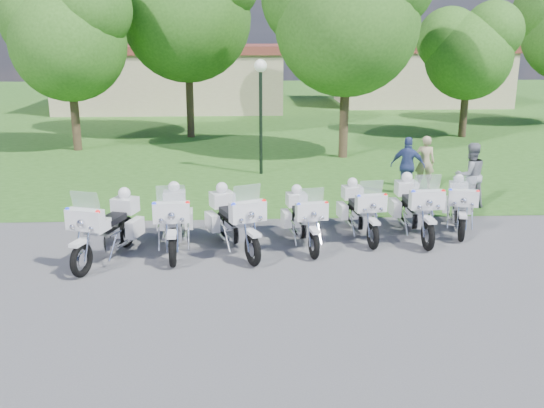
{
  "coord_description": "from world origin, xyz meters",
  "views": [
    {
      "loc": [
        -1.41,
        -12.87,
        4.98
      ],
      "look_at": [
        -0.75,
        1.2,
        0.95
      ],
      "focal_mm": 40.0,
      "sensor_mm": 36.0,
      "label": 1
    }
  ],
  "objects_px": {
    "motorcycle_4": "(360,210)",
    "lamp_post": "(261,88)",
    "motorcycle_1": "(174,219)",
    "motorcycle_5": "(415,207)",
    "motorcycle_6": "(459,205)",
    "bystander_b": "(470,176)",
    "motorcycle_3": "(303,218)",
    "bystander_a": "(425,162)",
    "bystander_c": "(408,166)",
    "motorcycle_2": "(234,220)",
    "motorcycle_0": "(108,227)"
  },
  "relations": [
    {
      "from": "motorcycle_5",
      "to": "motorcycle_1",
      "type": "bearing_deg",
      "value": 5.84
    },
    {
      "from": "bystander_c",
      "to": "motorcycle_2",
      "type": "bearing_deg",
      "value": 62.51
    },
    {
      "from": "motorcycle_1",
      "to": "motorcycle_4",
      "type": "distance_m",
      "value": 4.63
    },
    {
      "from": "motorcycle_5",
      "to": "motorcycle_6",
      "type": "distance_m",
      "value": 1.37
    },
    {
      "from": "motorcycle_3",
      "to": "motorcycle_4",
      "type": "height_order",
      "value": "motorcycle_4"
    },
    {
      "from": "bystander_c",
      "to": "bystander_b",
      "type": "bearing_deg",
      "value": 152.23
    },
    {
      "from": "motorcycle_0",
      "to": "motorcycle_5",
      "type": "height_order",
      "value": "motorcycle_0"
    },
    {
      "from": "motorcycle_4",
      "to": "bystander_a",
      "type": "height_order",
      "value": "bystander_a"
    },
    {
      "from": "bystander_b",
      "to": "lamp_post",
      "type": "bearing_deg",
      "value": -48.49
    },
    {
      "from": "motorcycle_1",
      "to": "motorcycle_5",
      "type": "height_order",
      "value": "motorcycle_1"
    },
    {
      "from": "motorcycle_5",
      "to": "bystander_c",
      "type": "distance_m",
      "value": 4.1
    },
    {
      "from": "motorcycle_4",
      "to": "lamp_post",
      "type": "bearing_deg",
      "value": -78.78
    },
    {
      "from": "motorcycle_3",
      "to": "lamp_post",
      "type": "height_order",
      "value": "lamp_post"
    },
    {
      "from": "motorcycle_2",
      "to": "bystander_c",
      "type": "xyz_separation_m",
      "value": [
        5.38,
        4.85,
        0.16
      ]
    },
    {
      "from": "motorcycle_3",
      "to": "lamp_post",
      "type": "distance_m",
      "value": 7.98
    },
    {
      "from": "motorcycle_3",
      "to": "bystander_c",
      "type": "distance_m",
      "value": 5.88
    },
    {
      "from": "motorcycle_4",
      "to": "lamp_post",
      "type": "distance_m",
      "value": 7.73
    },
    {
      "from": "motorcycle_0",
      "to": "lamp_post",
      "type": "distance_m",
      "value": 9.38
    },
    {
      "from": "lamp_post",
      "to": "bystander_c",
      "type": "distance_m",
      "value": 5.85
    },
    {
      "from": "motorcycle_2",
      "to": "motorcycle_6",
      "type": "height_order",
      "value": "motorcycle_2"
    },
    {
      "from": "motorcycle_4",
      "to": "motorcycle_6",
      "type": "xyz_separation_m",
      "value": [
        2.66,
        0.39,
        -0.01
      ]
    },
    {
      "from": "motorcycle_4",
      "to": "bystander_b",
      "type": "distance_m",
      "value": 4.36
    },
    {
      "from": "bystander_a",
      "to": "bystander_c",
      "type": "xyz_separation_m",
      "value": [
        -0.74,
        -0.67,
        0.04
      ]
    },
    {
      "from": "motorcycle_5",
      "to": "bystander_b",
      "type": "distance_m",
      "value": 3.34
    },
    {
      "from": "motorcycle_0",
      "to": "bystander_b",
      "type": "xyz_separation_m",
      "value": [
        9.62,
        3.7,
        0.21
      ]
    },
    {
      "from": "motorcycle_1",
      "to": "motorcycle_6",
      "type": "height_order",
      "value": "motorcycle_1"
    },
    {
      "from": "motorcycle_1",
      "to": "motorcycle_2",
      "type": "height_order",
      "value": "motorcycle_2"
    },
    {
      "from": "motorcycle_4",
      "to": "motorcycle_6",
      "type": "height_order",
      "value": "motorcycle_4"
    },
    {
      "from": "motorcycle_3",
      "to": "bystander_a",
      "type": "height_order",
      "value": "bystander_a"
    },
    {
      "from": "motorcycle_5",
      "to": "bystander_b",
      "type": "xyz_separation_m",
      "value": [
        2.28,
        2.43,
        0.21
      ]
    },
    {
      "from": "motorcycle_1",
      "to": "motorcycle_5",
      "type": "bearing_deg",
      "value": -176.79
    },
    {
      "from": "motorcycle_6",
      "to": "bystander_c",
      "type": "distance_m",
      "value": 3.6
    },
    {
      "from": "motorcycle_1",
      "to": "lamp_post",
      "type": "height_order",
      "value": "lamp_post"
    },
    {
      "from": "motorcycle_6",
      "to": "motorcycle_2",
      "type": "bearing_deg",
      "value": 27.49
    },
    {
      "from": "motorcycle_2",
      "to": "bystander_a",
      "type": "xyz_separation_m",
      "value": [
        6.12,
        5.52,
        0.13
      ]
    },
    {
      "from": "motorcycle_2",
      "to": "bystander_b",
      "type": "xyz_separation_m",
      "value": [
        6.78,
        3.28,
        0.21
      ]
    },
    {
      "from": "motorcycle_4",
      "to": "motorcycle_6",
      "type": "bearing_deg",
      "value": -178.54
    },
    {
      "from": "motorcycle_0",
      "to": "bystander_a",
      "type": "relative_size",
      "value": 1.47
    },
    {
      "from": "bystander_b",
      "to": "bystander_c",
      "type": "xyz_separation_m",
      "value": [
        -1.41,
        1.57,
        -0.05
      ]
    },
    {
      "from": "motorcycle_1",
      "to": "lamp_post",
      "type": "bearing_deg",
      "value": -110.35
    },
    {
      "from": "motorcycle_0",
      "to": "bystander_b",
      "type": "relative_size",
      "value": 1.34
    },
    {
      "from": "motorcycle_4",
      "to": "bystander_a",
      "type": "distance_m",
      "value": 5.51
    },
    {
      "from": "motorcycle_1",
      "to": "motorcycle_5",
      "type": "xyz_separation_m",
      "value": [
        5.92,
        0.76,
        -0.0
      ]
    },
    {
      "from": "lamp_post",
      "to": "bystander_a",
      "type": "xyz_separation_m",
      "value": [
        5.26,
        -2.36,
        -2.2
      ]
    },
    {
      "from": "motorcycle_6",
      "to": "bystander_b",
      "type": "relative_size",
      "value": 1.21
    },
    {
      "from": "motorcycle_1",
      "to": "bystander_c",
      "type": "xyz_separation_m",
      "value": [
        6.79,
        4.76,
        0.17
      ]
    },
    {
      "from": "motorcycle_3",
      "to": "motorcycle_4",
      "type": "bearing_deg",
      "value": -166.98
    },
    {
      "from": "motorcycle_5",
      "to": "motorcycle_6",
      "type": "bearing_deg",
      "value": -162.82
    },
    {
      "from": "motorcycle_0",
      "to": "bystander_c",
      "type": "xyz_separation_m",
      "value": [
        8.21,
        5.27,
        0.16
      ]
    },
    {
      "from": "motorcycle_3",
      "to": "motorcycle_2",
      "type": "bearing_deg",
      "value": 2.34
    }
  ]
}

